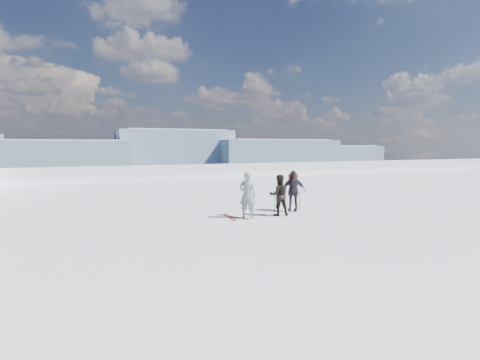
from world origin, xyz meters
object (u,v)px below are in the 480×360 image
at_px(skier_grey, 247,195).
at_px(skier_dark, 279,195).
at_px(skis_loose, 231,217).
at_px(skier_pack, 294,191).

relative_size(skier_grey, skier_dark, 1.09).
bearing_deg(skier_grey, skis_loose, -2.51).
bearing_deg(skier_pack, skier_dark, 53.01).
bearing_deg(skier_dark, skis_loose, 3.70).
relative_size(skier_pack, skis_loose, 1.13).
bearing_deg(skier_grey, skier_pack, -129.07).
xyz_separation_m(skier_grey, skis_loose, (-0.56, 0.46, -0.97)).
height_order(skier_pack, skis_loose, skier_pack).
height_order(skier_dark, skis_loose, skier_dark).
bearing_deg(skier_dark, skier_grey, 16.46).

